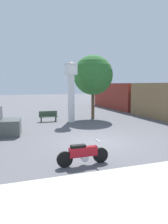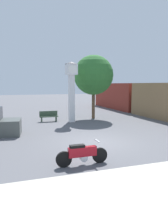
# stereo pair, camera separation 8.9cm
# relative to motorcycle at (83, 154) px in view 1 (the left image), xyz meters

# --- Properties ---
(ground_plane) EXTENTS (120.00, 120.00, 0.00)m
(ground_plane) POSITION_rel_motorcycle_xyz_m (1.84, 3.06, -0.46)
(ground_plane) COLOR #56565B
(motorcycle) EXTENTS (2.19, 0.47, 0.96)m
(motorcycle) POSITION_rel_motorcycle_xyz_m (0.00, 0.00, 0.00)
(motorcycle) COLOR black
(motorcycle) RESTS_ON ground_plane
(clock_tower) EXTENTS (1.08, 1.08, 5.16)m
(clock_tower) POSITION_rel_motorcycle_xyz_m (2.35, 9.99, 2.91)
(clock_tower) COLOR white
(clock_tower) RESTS_ON ground_plane
(freight_train) EXTENTS (2.80, 20.80, 3.40)m
(freight_train) POSITION_rel_motorcycle_xyz_m (11.56, 13.45, 1.24)
(freight_train) COLOR olive
(freight_train) RESTS_ON ground_plane
(street_tree) EXTENTS (3.73, 3.73, 5.99)m
(street_tree) POSITION_rel_motorcycle_xyz_m (4.88, 11.31, 3.65)
(street_tree) COLOR brown
(street_tree) RESTS_ON ground_plane
(bench) EXTENTS (1.60, 0.44, 0.92)m
(bench) POSITION_rel_motorcycle_xyz_m (0.51, 10.91, 0.03)
(bench) COLOR #384C38
(bench) RESTS_ON ground_plane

